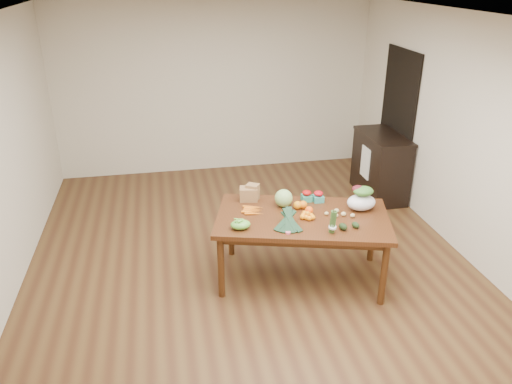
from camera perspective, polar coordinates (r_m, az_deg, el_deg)
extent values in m
plane|color=brown|center=(5.86, -0.75, -7.85)|extent=(6.00, 6.00, 0.00)
cube|color=white|center=(4.97, -0.93, 19.47)|extent=(5.00, 6.00, 0.02)
cube|color=beige|center=(8.12, -4.75, 11.68)|extent=(5.00, 0.02, 2.70)
cube|color=beige|center=(2.73, 11.14, -16.76)|extent=(5.00, 0.02, 2.70)
cube|color=beige|center=(6.20, 22.67, 5.82)|extent=(0.02, 6.00, 2.70)
cube|color=#492111|center=(5.41, 5.20, -6.29)|extent=(1.99, 1.44, 0.75)
cube|color=black|center=(7.59, 15.78, 7.59)|extent=(0.02, 1.00, 2.10)
cube|color=black|center=(7.52, 14.04, 2.95)|extent=(0.52, 1.02, 0.94)
cube|color=white|center=(7.36, 12.38, 3.31)|extent=(0.02, 0.28, 0.45)
sphere|color=#9CBF6E|center=(5.38, 3.18, -0.71)|extent=(0.19, 0.19, 0.19)
sphere|color=orange|center=(5.36, 4.77, -1.51)|extent=(0.09, 0.09, 0.09)
sphere|color=orange|center=(5.37, 5.41, -1.46)|extent=(0.09, 0.09, 0.09)
sphere|color=#FF5D0F|center=(5.26, 6.08, -2.10)|extent=(0.09, 0.09, 0.09)
ellipsoid|color=#70B93E|center=(4.95, -1.78, -3.74)|extent=(0.20, 0.15, 0.09)
ellipsoid|color=#C7BB73|center=(5.27, 8.06, -2.44)|extent=(0.05, 0.04, 0.04)
ellipsoid|color=tan|center=(5.24, 9.12, -2.66)|extent=(0.05, 0.05, 0.05)
ellipsoid|color=#DECE80|center=(5.28, 9.97, -2.49)|extent=(0.05, 0.05, 0.05)
ellipsoid|color=tan|center=(5.33, 9.19, -2.13)|extent=(0.06, 0.05, 0.05)
ellipsoid|color=tan|center=(5.27, 10.98, -2.66)|extent=(0.05, 0.05, 0.04)
ellipsoid|color=black|center=(5.00, 9.91, -3.92)|extent=(0.10, 0.12, 0.07)
ellipsoid|color=black|center=(5.06, 11.31, -3.73)|extent=(0.09, 0.11, 0.06)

